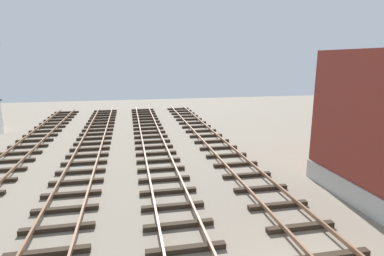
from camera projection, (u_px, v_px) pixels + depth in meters
The scene contains 0 objects.
Camera 1 is at (-4.91, -5.53, 5.80)m, focal length 29.29 mm.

